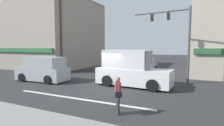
# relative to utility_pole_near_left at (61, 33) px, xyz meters

# --- Properties ---
(ground_plane) EXTENTS (120.00, 120.00, 0.00)m
(ground_plane) POSITION_rel_utility_pole_near_left_xyz_m (7.77, -4.22, -4.52)
(ground_plane) COLOR #2B2B2D
(lane_marking_stripe) EXTENTS (9.00, 0.24, 0.01)m
(lane_marking_stripe) POSITION_rel_utility_pole_near_left_xyz_m (7.77, -7.72, -4.51)
(lane_marking_stripe) COLOR silver
(lane_marking_stripe) RESTS_ON ground
(building_left_block) EXTENTS (11.67, 12.12, 9.83)m
(building_left_block) POSITION_rel_utility_pole_near_left_xyz_m (-5.92, 5.04, 0.40)
(building_left_block) COLOR gray
(building_left_block) RESTS_ON ground
(utility_pole_near_left) EXTENTS (1.40, 0.22, 8.73)m
(utility_pole_near_left) POSITION_rel_utility_pole_near_left_xyz_m (0.00, 0.00, 0.00)
(utility_pole_near_left) COLOR brown
(utility_pole_near_left) RESTS_ON ground
(traffic_light_mast) EXTENTS (4.86, 0.79, 6.20)m
(traffic_light_mast) POSITION_rel_utility_pole_near_left_xyz_m (12.42, -0.30, -0.34)
(traffic_light_mast) COLOR #47474C
(traffic_light_mast) RESTS_ON ground
(box_truck_waiting_far) EXTENTS (5.72, 2.51, 2.75)m
(box_truck_waiting_far) POSITION_rel_utility_pole_near_left_xyz_m (9.45, -3.21, -3.26)
(box_truck_waiting_far) COLOR silver
(box_truck_waiting_far) RESTS_ON ground
(van_crossing_center) EXTENTS (4.68, 2.19, 2.11)m
(van_crossing_center) POSITION_rel_utility_pole_near_left_xyz_m (1.89, -4.61, -3.51)
(van_crossing_center) COLOR #999EA3
(van_crossing_center) RESTS_ON ground
(sedan_crossing_rightbound) EXTENTS (2.10, 4.21, 1.58)m
(sedan_crossing_rightbound) POSITION_rel_utility_pole_near_left_xyz_m (8.46, 5.53, -3.81)
(sedan_crossing_rightbound) COLOR #999EA3
(sedan_crossing_rightbound) RESTS_ON ground
(pedestrian_foreground_with_bag) EXTENTS (0.49, 0.66, 1.67)m
(pedestrian_foreground_with_bag) POSITION_rel_utility_pole_near_left_xyz_m (10.78, -8.90, -3.57)
(pedestrian_foreground_with_bag) COLOR #333338
(pedestrian_foreground_with_bag) RESTS_ON ground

